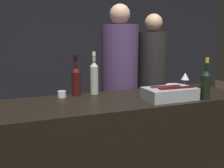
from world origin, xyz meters
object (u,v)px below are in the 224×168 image
wine_glass (185,77)px  champagne_bottle (206,83)px  ice_bin_with_bottles (170,93)px  bowl_white (175,88)px  red_wine_bottle_black_foil (76,79)px  white_wine_bottle (94,76)px  person_blond_tee (119,82)px  candle_votive (62,94)px  person_in_hoodie (152,79)px

wine_glass → champagne_bottle: size_ratio=0.44×
ice_bin_with_bottles → bowl_white: size_ratio=2.48×
wine_glass → red_wine_bottle_black_foil: (-1.08, 0.03, 0.04)m
champagne_bottle → white_wine_bottle: (-0.76, 0.50, 0.02)m
person_blond_tee → ice_bin_with_bottles: bearing=-170.6°
white_wine_bottle → candle_votive: bearing=-174.3°
ice_bin_with_bottles → champagne_bottle: champagne_bottle is taller
champagne_bottle → white_wine_bottle: bearing=146.7°
wine_glass → champagne_bottle: bearing=-108.7°
candle_votive → champagne_bottle: bearing=-24.2°
bowl_white → person_in_hoodie: person_in_hoodie is taller
bowl_white → white_wine_bottle: bearing=168.5°
bowl_white → candle_votive: (-1.01, 0.12, -0.00)m
candle_votive → red_wine_bottle_black_foil: red_wine_bottle_black_foil is taller
wine_glass → white_wine_bottle: size_ratio=0.40×
red_wine_bottle_black_foil → person_blond_tee: 0.70m
ice_bin_with_bottles → person_blond_tee: size_ratio=0.22×
bowl_white → wine_glass: wine_glass is taller
wine_glass → white_wine_bottle: white_wine_bottle is taller
bowl_white → champagne_bottle: 0.37m
person_in_hoodie → white_wine_bottle: bearing=-168.5°
champagne_bottle → bowl_white: bearing=96.0°
bowl_white → white_wine_bottle: 0.75m
bowl_white → champagne_bottle: bearing=-84.0°
candle_votive → champagne_bottle: 1.16m
champagne_bottle → person_blond_tee: bearing=112.1°
person_blond_tee → white_wine_bottle: bearing=136.2°
candle_votive → person_in_hoodie: person_in_hoodie is taller
red_wine_bottle_black_foil → candle_votive: bearing=-170.6°
candle_votive → person_blond_tee: bearing=31.3°
red_wine_bottle_black_foil → ice_bin_with_bottles: bearing=-30.7°
red_wine_bottle_black_foil → champagne_bottle: bearing=-28.1°
bowl_white → red_wine_bottle_black_foil: 0.90m
champagne_bottle → person_blond_tee: (-0.36, 0.89, -0.12)m
red_wine_bottle_black_foil → wine_glass: bearing=-1.8°
ice_bin_with_bottles → person_blond_tee: bearing=97.3°
ice_bin_with_bottles → candle_votive: 0.87m
person_in_hoodie → person_blond_tee: 0.55m
ice_bin_with_bottles → red_wine_bottle_black_foil: bearing=149.3°
wine_glass → person_in_hoodie: bearing=90.3°
ice_bin_with_bottles → candle_votive: size_ratio=5.90×
bowl_white → person_blond_tee: (-0.32, 0.54, -0.02)m
red_wine_bottle_black_foil → bowl_white: bearing=-9.0°
candle_votive → white_wine_bottle: white_wine_bottle is taller
white_wine_bottle → person_blond_tee: 0.58m
ice_bin_with_bottles → red_wine_bottle_black_foil: 0.78m
candle_votive → person_in_hoodie: bearing=27.2°
person_blond_tee → bowl_white: bearing=-146.8°
ice_bin_with_bottles → person_in_hoodie: 1.08m
bowl_white → person_in_hoodie: bearing=75.6°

